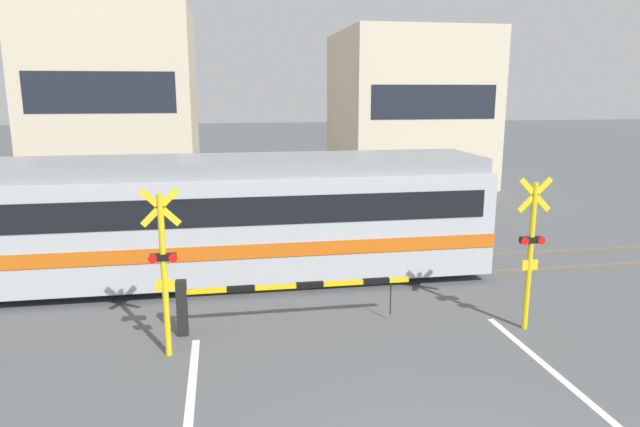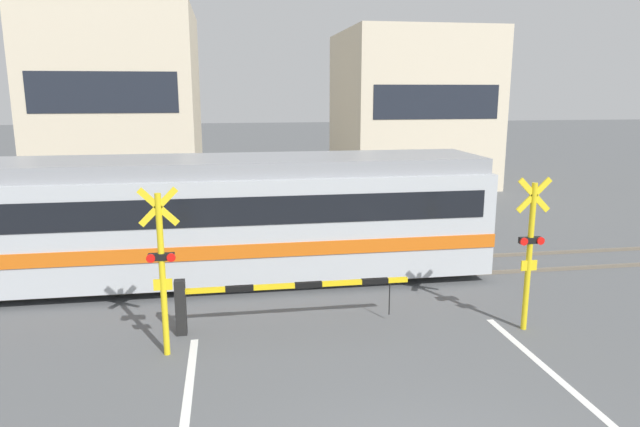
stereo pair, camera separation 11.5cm
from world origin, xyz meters
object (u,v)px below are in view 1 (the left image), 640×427
object	(u,v)px
crossing_barrier_near	(250,295)
crossing_barrier_far	(364,218)
crossing_signal_right	(531,247)
crossing_signal_left	(164,265)
pedestrian	(311,195)
commuter_train	(152,218)

from	to	relation	value
crossing_barrier_near	crossing_barrier_far	world-z (taller)	same
crossing_barrier_near	crossing_signal_right	world-z (taller)	crossing_signal_right
crossing_barrier_far	crossing_signal_left	size ratio (longest dim) A/B	1.52
crossing_signal_left	pedestrian	xyz separation A→B (m)	(4.05, 9.62, -0.63)
commuter_train	crossing_barrier_near	distance (m)	3.97
crossing_barrier_near	commuter_train	bearing A→B (deg)	123.67
crossing_barrier_near	crossing_signal_right	size ratio (longest dim) A/B	1.52
crossing_signal_right	pedestrian	distance (m)	10.03
crossing_signal_left	crossing_signal_right	distance (m)	6.82
crossing_signal_left	pedestrian	world-z (taller)	crossing_signal_left
crossing_barrier_far	crossing_signal_left	xyz separation A→B (m)	(-5.33, -7.09, 0.94)
pedestrian	commuter_train	bearing A→B (deg)	-130.19
crossing_barrier_near	pedestrian	bearing A→B (deg)	73.73
commuter_train	pedestrian	distance (m)	7.31
crossing_barrier_near	pedestrian	distance (m)	9.16
crossing_signal_left	pedestrian	size ratio (longest dim) A/B	1.70
crossing_signal_left	crossing_signal_right	bearing A→B (deg)	0.00
commuter_train	crossing_signal_right	world-z (taller)	commuter_train
crossing_signal_right	pedestrian	world-z (taller)	crossing_signal_right
crossing_signal_right	crossing_signal_left	bearing A→B (deg)	180.00
crossing_signal_right	pedestrian	bearing A→B (deg)	106.06
crossing_barrier_far	crossing_signal_right	distance (m)	7.31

